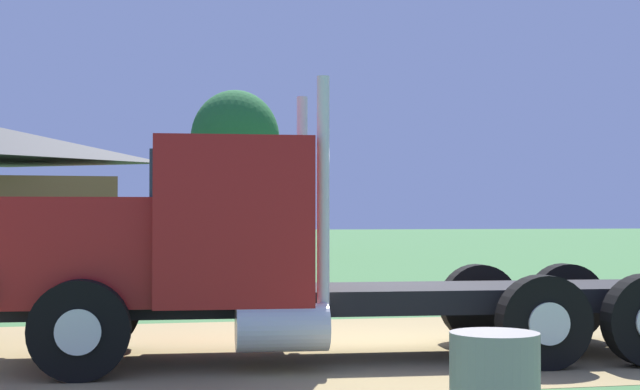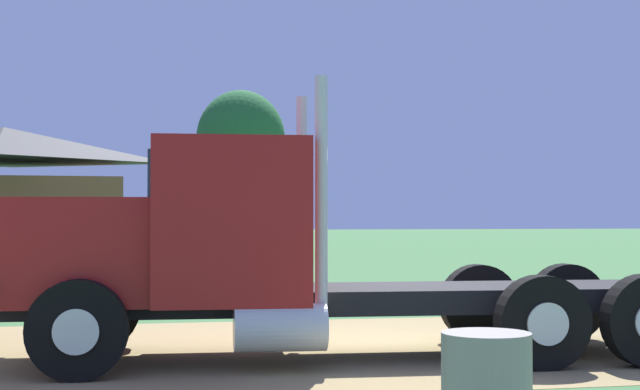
{
  "view_description": "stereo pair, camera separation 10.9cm",
  "coord_description": "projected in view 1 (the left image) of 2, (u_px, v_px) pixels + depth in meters",
  "views": [
    {
      "loc": [
        -3.26,
        -11.84,
        1.71
      ],
      "look_at": [
        -0.69,
        0.62,
        1.99
      ],
      "focal_mm": 52.54,
      "sensor_mm": 36.0,
      "label": 1
    },
    {
      "loc": [
        -3.15,
        -11.86,
        1.71
      ],
      "look_at": [
        -0.69,
        0.62,
        1.99
      ],
      "focal_mm": 52.54,
      "sensor_mm": 36.0,
      "label": 2
    }
  ],
  "objects": [
    {
      "name": "tree_right",
      "position": [
        235.0,
        139.0,
        40.96
      ],
      "size": [
        3.88,
        3.88,
        7.21
      ],
      "color": "#513823",
      "rests_on": "ground_plane"
    },
    {
      "name": "dirt_track",
      "position": [
        381.0,
        346.0,
        12.22
      ],
      "size": [
        120.0,
        6.43,
        0.01
      ],
      "primitive_type": "cube",
      "color": "#988353",
      "rests_on": "ground_plane"
    },
    {
      "name": "truck_foreground_white",
      "position": [
        245.0,
        256.0,
        11.09
      ],
      "size": [
        8.42,
        3.06,
        3.26
      ],
      "color": "black",
      "rests_on": "ground_plane"
    },
    {
      "name": "ground_plane",
      "position": [
        381.0,
        347.0,
        12.22
      ],
      "size": [
        200.0,
        200.0,
        0.0
      ],
      "primitive_type": "plane",
      "color": "#3E6E3A"
    }
  ]
}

